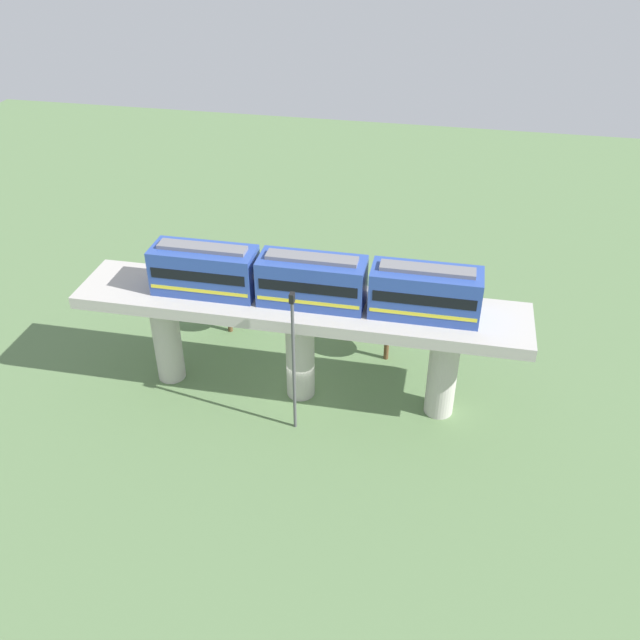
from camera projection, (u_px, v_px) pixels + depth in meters
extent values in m
plane|color=#5B7A4C|center=(301.00, 392.00, 47.73)|extent=(120.00, 120.00, 0.00)
cylinder|color=#B7B2AA|center=(167.00, 337.00, 47.43)|extent=(1.90, 1.90, 6.69)
cylinder|color=#B7B2AA|center=(300.00, 353.00, 45.88)|extent=(1.90, 1.90, 6.69)
cylinder|color=#B7B2AA|center=(443.00, 371.00, 44.34)|extent=(1.90, 1.90, 6.69)
cube|color=#B7B2AA|center=(299.00, 306.00, 43.81)|extent=(5.20, 28.85, 0.80)
cube|color=#2D4CA5|center=(205.00, 270.00, 43.77)|extent=(2.60, 6.60, 3.00)
cube|color=black|center=(204.00, 267.00, 43.63)|extent=(2.64, 6.07, 0.70)
cube|color=yellow|center=(206.00, 281.00, 44.18)|extent=(2.64, 6.34, 0.24)
cube|color=slate|center=(202.00, 247.00, 42.87)|extent=(1.10, 5.61, 0.24)
cube|color=#2D4CA5|center=(312.00, 281.00, 42.62)|extent=(2.60, 6.60, 3.00)
cube|color=black|center=(312.00, 278.00, 42.49)|extent=(2.64, 6.07, 0.70)
cube|color=yellow|center=(312.00, 292.00, 43.04)|extent=(2.64, 6.34, 0.24)
cube|color=slate|center=(312.00, 258.00, 41.73)|extent=(1.10, 5.61, 0.24)
cube|color=#2D4CA5|center=(425.00, 293.00, 41.48)|extent=(2.60, 6.60, 3.00)
cube|color=black|center=(426.00, 289.00, 41.34)|extent=(2.64, 6.07, 0.70)
cube|color=yellow|center=(424.00, 303.00, 41.90)|extent=(2.64, 6.34, 0.24)
cube|color=slate|center=(428.00, 269.00, 40.58)|extent=(1.10, 5.61, 0.24)
cube|color=black|center=(294.00, 296.00, 57.36)|extent=(2.29, 4.38, 1.00)
cube|color=black|center=(295.00, 287.00, 56.85)|extent=(1.90, 2.48, 0.76)
cube|color=yellow|center=(356.00, 317.00, 54.70)|extent=(2.08, 4.31, 1.00)
cube|color=black|center=(358.00, 308.00, 54.19)|extent=(1.79, 2.41, 0.76)
cube|color=#B2B5BA|center=(438.00, 303.00, 56.53)|extent=(2.32, 4.39, 1.00)
cube|color=black|center=(441.00, 294.00, 56.01)|extent=(1.92, 2.49, 0.76)
cylinder|color=brown|center=(229.00, 317.00, 53.29)|extent=(0.36, 0.36, 2.63)
sphere|color=#479342|center=(227.00, 293.00, 52.11)|extent=(2.98, 2.98, 2.98)
cylinder|color=brown|center=(387.00, 341.00, 50.16)|extent=(0.36, 0.36, 3.15)
sphere|color=#2D7233|center=(389.00, 313.00, 48.85)|extent=(2.89, 2.89, 2.89)
cylinder|color=#4C4C51|center=(294.00, 368.00, 42.27)|extent=(0.20, 0.20, 9.49)
cube|color=black|center=(292.00, 298.00, 39.48)|extent=(0.44, 0.28, 0.60)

